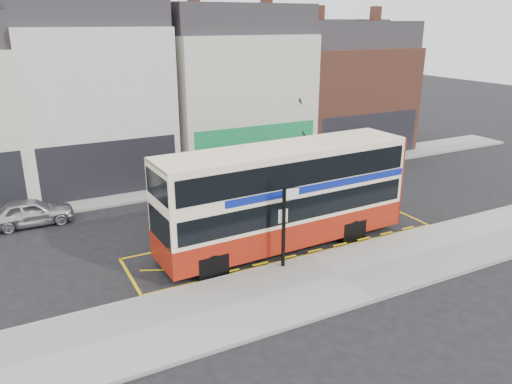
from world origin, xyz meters
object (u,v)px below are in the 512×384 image
double_decker_bus (285,195)px  street_tree_right (295,105)px  car_silver (31,212)px  car_white (365,159)px  bus_stop_post (285,219)px  car_grey (214,187)px

double_decker_bus → street_tree_right: (7.06, 10.67, 1.75)m
car_silver → street_tree_right: size_ratio=0.64×
car_silver → car_white: size_ratio=0.80×
double_decker_bus → street_tree_right: 12.91m
car_white → bus_stop_post: bearing=118.7°
bus_stop_post → car_grey: (0.85, 9.01, -1.47)m
car_grey → car_white: (11.06, 0.61, 0.06)m
car_grey → car_white: 11.07m
car_white → street_tree_right: (-3.72, 2.95, 3.39)m
double_decker_bus → street_tree_right: street_tree_right is taller
car_silver → car_grey: 9.28m
car_silver → double_decker_bus: bearing=-127.4°
bus_stop_post → car_white: bus_stop_post is taller
car_silver → car_white: 20.33m
double_decker_bus → car_white: size_ratio=2.33×
double_decker_bus → car_silver: (-9.54, 7.60, -1.67)m
bus_stop_post → street_tree_right: bearing=62.5°
street_tree_right → car_silver: bearing=-169.5°
bus_stop_post → car_grey: bus_stop_post is taller
car_white → street_tree_right: 5.83m
car_grey → car_white: bearing=-78.4°
double_decker_bus → car_grey: size_ratio=2.89×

